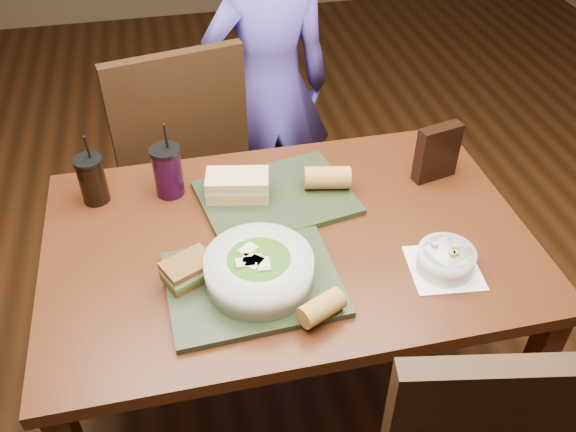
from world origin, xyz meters
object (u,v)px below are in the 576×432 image
object	(u,v)px
baguette_near	(321,308)
cup_berry	(168,171)
chair_far	(185,159)
tray_near	(253,284)
salad_bowl	(259,268)
cup_cola	(92,180)
sandwich_far	(238,185)
sandwich_near	(188,270)
dining_table	(288,260)
baguette_far	(327,178)
tray_far	(276,198)
diner	(270,91)
soup_bowl	(446,259)
chip_bag	(437,153)

from	to	relation	value
baguette_near	cup_berry	world-z (taller)	cup_berry
baguette_near	chair_far	bearing A→B (deg)	104.19
tray_near	salad_bowl	distance (m)	0.06
chair_far	cup_cola	distance (m)	0.54
sandwich_far	sandwich_near	bearing A→B (deg)	-119.24
dining_table	baguette_far	bearing A→B (deg)	47.11
tray_far	baguette_near	world-z (taller)	baguette_near
baguette_near	cup_cola	distance (m)	0.78
tray_near	cup_berry	world-z (taller)	cup_berry
chair_far	baguette_near	bearing A→B (deg)	-75.81
baguette_far	diner	bearing A→B (deg)	91.96
tray_far	cup_berry	distance (m)	0.32
diner	cup_berry	bearing A→B (deg)	55.97
diner	dining_table	bearing A→B (deg)	81.00
soup_bowl	cup_berry	distance (m)	0.81
soup_bowl	chip_bag	xyz separation A→B (m)	(0.13, 0.38, 0.06)
cup_cola	chip_bag	world-z (taller)	cup_cola
tray_far	soup_bowl	distance (m)	0.52
dining_table	chair_far	size ratio (longest dim) A/B	1.25
tray_far	sandwich_near	world-z (taller)	sandwich_near
chair_far	tray_far	world-z (taller)	chair_far
sandwich_near	cup_berry	xyz separation A→B (m)	(-0.02, 0.38, 0.03)
dining_table	chair_far	distance (m)	0.72
diner	soup_bowl	bearing A→B (deg)	100.75
dining_table	chair_far	world-z (taller)	chair_far
tray_far	baguette_far	world-z (taller)	baguette_far
baguette_far	soup_bowl	bearing A→B (deg)	-60.93
tray_far	salad_bowl	size ratio (longest dim) A/B	1.59
chair_far	cup_berry	bearing A→B (deg)	-97.96
chair_far	tray_far	xyz separation A→B (m)	(0.24, -0.52, 0.18)
tray_near	baguette_far	size ratio (longest dim) A/B	3.15
chair_far	baguette_far	bearing A→B (deg)	-52.54
diner	tray_far	bearing A→B (deg)	79.32
soup_bowl	cup_cola	world-z (taller)	cup_cola
diner	salad_bowl	world-z (taller)	diner
tray_far	sandwich_far	size ratio (longest dim) A/B	2.18
soup_bowl	tray_far	bearing A→B (deg)	134.59
soup_bowl	tray_near	bearing A→B (deg)	174.84
chair_far	dining_table	bearing A→B (deg)	-70.63
diner	chip_bag	distance (m)	0.84
diner	soup_bowl	xyz separation A→B (m)	(0.23, -1.12, 0.10)
dining_table	chip_bag	world-z (taller)	chip_bag
tray_near	baguette_near	world-z (taller)	baguette_near
dining_table	baguette_near	bearing A→B (deg)	-88.00
dining_table	tray_far	distance (m)	0.19
chair_far	soup_bowl	bearing A→B (deg)	-55.89
dining_table	salad_bowl	size ratio (longest dim) A/B	4.91
soup_bowl	baguette_near	xyz separation A→B (m)	(-0.35, -0.10, 0.01)
diner	salad_bowl	size ratio (longest dim) A/B	5.20
chair_far	sandwich_far	xyz separation A→B (m)	(0.13, -0.49, 0.22)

